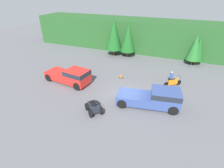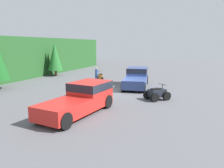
% 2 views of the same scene
% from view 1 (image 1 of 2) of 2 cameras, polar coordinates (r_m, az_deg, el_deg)
% --- Properties ---
extents(ground_plane, '(80.00, 80.00, 0.00)m').
position_cam_1_polar(ground_plane, '(18.10, 4.94, -4.27)').
color(ground_plane, '#5B5B60').
extents(hillside_backdrop, '(44.00, 6.00, 5.14)m').
position_cam_1_polar(hillside_backdrop, '(31.69, 14.27, 14.86)').
color(hillside_backdrop, '#235123').
rests_on(hillside_backdrop, ground_plane).
extents(tree_left, '(2.60, 2.60, 5.92)m').
position_cam_1_polar(tree_left, '(28.38, 0.64, 16.01)').
color(tree_left, brown).
rests_on(tree_left, ground_plane).
extents(tree_mid_left, '(2.35, 2.35, 5.33)m').
position_cam_1_polar(tree_mid_left, '(27.92, 5.29, 14.94)').
color(tree_mid_left, brown).
rests_on(tree_mid_left, ground_plane).
extents(tree_mid_right, '(1.94, 1.94, 4.41)m').
position_cam_1_polar(tree_mid_right, '(27.28, 25.51, 10.74)').
color(tree_mid_right, brown).
rests_on(tree_mid_right, ground_plane).
extents(tree_right, '(1.83, 1.83, 4.16)m').
position_cam_1_polar(tree_right, '(27.60, 26.45, 10.40)').
color(tree_right, brown).
rests_on(tree_right, ground_plane).
extents(pickup_truck_red, '(5.72, 2.80, 1.82)m').
position_cam_1_polar(pickup_truck_red, '(20.72, -13.23, 2.68)').
color(pickup_truck_red, red).
rests_on(pickup_truck_red, ground_plane).
extents(pickup_truck_second, '(6.01, 3.01, 1.82)m').
position_cam_1_polar(pickup_truck_second, '(16.70, 13.72, -4.26)').
color(pickup_truck_second, '#334784').
rests_on(pickup_truck_second, ground_plane).
extents(dirt_bike, '(1.80, 1.52, 1.14)m').
position_cam_1_polar(dirt_bike, '(20.91, 19.20, 0.48)').
color(dirt_bike, black).
rests_on(dirt_bike, ground_plane).
extents(quad_atv, '(2.12, 2.10, 1.19)m').
position_cam_1_polar(quad_atv, '(15.88, -5.95, -7.64)').
color(quad_atv, black).
rests_on(quad_atv, ground_plane).
extents(rider_person, '(0.43, 0.43, 1.63)m').
position_cam_1_polar(rider_person, '(21.04, 18.69, 2.04)').
color(rider_person, navy).
rests_on(rider_person, ground_plane).
extents(traffic_cone, '(0.42, 0.42, 0.55)m').
position_cam_1_polar(traffic_cone, '(21.76, 3.03, 2.69)').
color(traffic_cone, black).
rests_on(traffic_cone, ground_plane).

